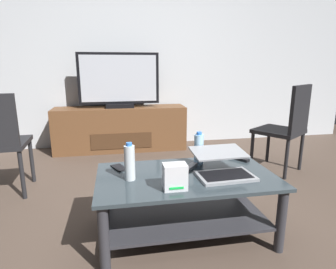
{
  "coord_description": "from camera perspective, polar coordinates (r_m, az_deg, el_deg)",
  "views": [
    {
      "loc": [
        -0.38,
        -1.69,
        1.12
      ],
      "look_at": [
        0.02,
        0.48,
        0.58
      ],
      "focal_mm": 30.14,
      "sensor_mm": 36.0,
      "label": 1
    }
  ],
  "objects": [
    {
      "name": "ground_plane",
      "position": [
        2.06,
        2.06,
        -19.2
      ],
      "size": [
        7.68,
        7.68,
        0.0
      ],
      "primitive_type": "plane",
      "color": "#4C3D33"
    },
    {
      "name": "back_wall",
      "position": [
        4.12,
        -5.41,
        17.58
      ],
      "size": [
        6.4,
        0.12,
        2.8
      ],
      "primitive_type": "cube",
      "color": "silver",
      "rests_on": "ground"
    },
    {
      "name": "coffee_table",
      "position": [
        1.91,
        3.63,
        -11.85
      ],
      "size": [
        1.15,
        0.66,
        0.43
      ],
      "color": "#2D383D",
      "rests_on": "ground"
    },
    {
      "name": "media_cabinet",
      "position": [
        3.86,
        -9.5,
        1.17
      ],
      "size": [
        1.73,
        0.42,
        0.58
      ],
      "color": "brown",
      "rests_on": "ground"
    },
    {
      "name": "television",
      "position": [
        3.76,
        -9.87,
        10.52
      ],
      "size": [
        1.03,
        0.2,
        0.7
      ],
      "color": "black",
      "rests_on": "media_cabinet"
    },
    {
      "name": "dining_chair",
      "position": [
        3.2,
        22.95,
        1.77
      ],
      "size": [
        0.61,
        0.61,
        0.94
      ],
      "color": "black",
      "rests_on": "ground"
    },
    {
      "name": "laptop",
      "position": [
        1.86,
        10.97,
        -6.27
      ],
      "size": [
        0.37,
        0.37,
        0.15
      ],
      "color": "gray",
      "rests_on": "coffee_table"
    },
    {
      "name": "router_box",
      "position": [
        1.62,
        1.4,
        -8.52
      ],
      "size": [
        0.13,
        0.1,
        0.15
      ],
      "color": "silver",
      "rests_on": "coffee_table"
    },
    {
      "name": "water_bottle_near",
      "position": [
        1.75,
        -7.77,
        -5.61
      ],
      "size": [
        0.07,
        0.07,
        0.24
      ],
      "color": "silver",
      "rests_on": "coffee_table"
    },
    {
      "name": "water_bottle_far",
      "position": [
        2.02,
        6.23,
        -2.94
      ],
      "size": [
        0.07,
        0.07,
        0.24
      ],
      "color": "#99C6E5",
      "rests_on": "coffee_table"
    },
    {
      "name": "cell_phone",
      "position": [
        1.98,
        -9.85,
        -6.63
      ],
      "size": [
        0.12,
        0.16,
        0.01
      ],
      "primitive_type": "cube",
      "rotation": [
        0.0,
        0.0,
        0.43
      ],
      "color": "black",
      "rests_on": "coffee_table"
    },
    {
      "name": "tv_remote",
      "position": [
        2.19,
        14.12,
        -4.73
      ],
      "size": [
        0.13,
        0.16,
        0.02
      ],
      "primitive_type": "cube",
      "rotation": [
        0.0,
        0.0,
        0.59
      ],
      "color": "black",
      "rests_on": "coffee_table"
    },
    {
      "name": "soundbar_remote",
      "position": [
        1.96,
        4.5,
        -6.56
      ],
      "size": [
        0.14,
        0.15,
        0.02
      ],
      "primitive_type": "cube",
      "rotation": [
        0.0,
        0.0,
        -0.69
      ],
      "color": "#99999E",
      "rests_on": "coffee_table"
    }
  ]
}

